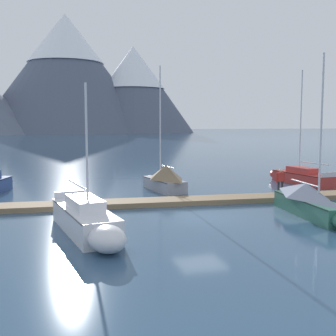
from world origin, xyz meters
The scene contains 9 objects.
ground_plane centered at (0.00, 0.00, 0.00)m, with size 700.00×700.00×0.00m, color #2D4C6B.
mountain_central_massif centered at (5.24, 222.33, 33.77)m, with size 95.91×95.91×64.83m.
mountain_shoulder_ridge centered at (41.70, 216.04, 25.48)m, with size 68.26×68.26×48.16m.
dock centered at (0.00, 4.00, 0.15)m, with size 29.97×4.21×0.30m.
sailboat_second_berth centered at (-6.01, -1.91, 0.66)m, with size 2.71×7.64×6.63m.
sailboat_mid_dock_port centered at (0.62, 9.23, 0.91)m, with size 2.35×5.64×9.11m.
sailboat_mid_dock_starboard centered at (5.69, -1.56, 0.82)m, with size 2.22×7.40×8.38m.
sailboat_far_berth centered at (12.32, 9.60, 0.58)m, with size 2.25×7.13×9.20m.
person_on_dock centered at (6.92, 3.61, 1.26)m, with size 0.59×0.26×1.69m.
Camera 1 is at (-7.76, -20.26, 4.89)m, focal length 44.95 mm.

